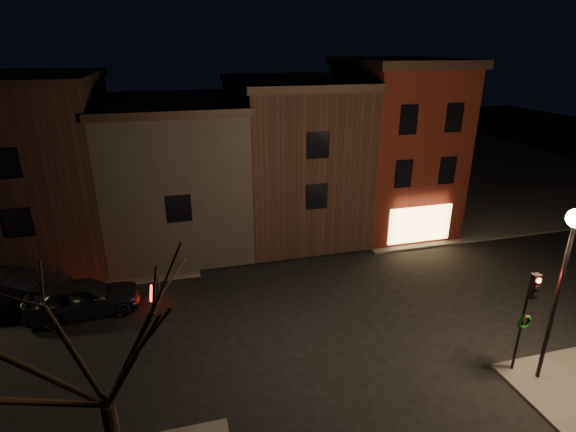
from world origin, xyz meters
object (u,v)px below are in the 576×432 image
at_px(traffic_signal, 528,308).
at_px(parked_car_a, 83,297).
at_px(bare_tree_left, 94,330).
at_px(parked_car_b, 9,291).
at_px(street_lamp_near, 568,250).

xyz_separation_m(traffic_signal, parked_car_a, (-15.90, 8.39, -1.98)).
distance_m(traffic_signal, bare_tree_left, 13.93).
bearing_deg(bare_tree_left, traffic_signal, 6.26).
distance_m(traffic_signal, parked_car_b, 21.71).
height_order(street_lamp_near, bare_tree_left, bare_tree_left).
bearing_deg(parked_car_a, traffic_signal, -122.67).
xyz_separation_m(street_lamp_near, parked_car_b, (-19.86, 10.33, -4.32)).
xyz_separation_m(bare_tree_left, parked_car_a, (-2.30, 9.88, -4.61)).
distance_m(bare_tree_left, parked_car_b, 13.46).
height_order(traffic_signal, bare_tree_left, bare_tree_left).
height_order(bare_tree_left, parked_car_b, bare_tree_left).
bearing_deg(traffic_signal, parked_car_b, 152.94).
height_order(traffic_signal, parked_car_a, traffic_signal).
relative_size(street_lamp_near, bare_tree_left, 0.86).
xyz_separation_m(traffic_signal, bare_tree_left, (-13.60, -1.49, 2.63)).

